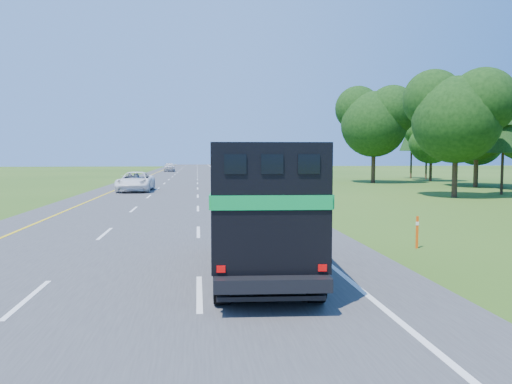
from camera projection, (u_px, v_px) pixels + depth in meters
road at (179, 187)px, 49.55m from camera, size 15.00×260.00×0.04m
lane_markings at (179, 187)px, 49.55m from camera, size 11.15×260.00×0.01m
horse_truck at (261, 206)px, 12.84m from camera, size 2.80×7.64×3.32m
white_suv at (136, 182)px, 42.95m from camera, size 2.91×6.10×1.68m
far_car at (169, 167)px, 97.37m from camera, size 2.42×5.28×1.76m
delineator at (417, 231)px, 16.69m from camera, size 0.09×0.05×1.09m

